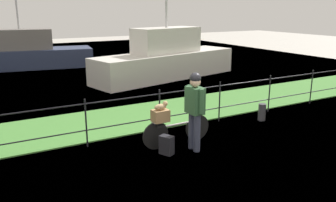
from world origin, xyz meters
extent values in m
plane|color=#B2ADA3|center=(0.00, 0.00, 0.00)|extent=(60.00, 60.00, 0.00)
cube|color=#478438|center=(0.00, 3.19, 0.01)|extent=(27.00, 2.40, 0.03)
plane|color=#60849E|center=(0.00, 10.58, 0.00)|extent=(30.00, 30.00, 0.00)
cylinder|color=black|center=(-1.80, 1.80, 0.54)|extent=(0.04, 0.04, 1.08)
cylinder|color=black|center=(0.00, 1.80, 0.54)|extent=(0.04, 0.04, 1.08)
cylinder|color=black|center=(1.80, 1.80, 0.54)|extent=(0.04, 0.04, 1.08)
cylinder|color=black|center=(3.60, 1.80, 0.54)|extent=(0.04, 0.04, 1.08)
cylinder|color=black|center=(5.40, 1.80, 0.54)|extent=(0.04, 0.04, 1.08)
cylinder|color=black|center=(0.00, 1.80, 0.38)|extent=(18.00, 0.03, 0.03)
cylinder|color=black|center=(0.00, 1.80, 0.97)|extent=(18.00, 0.03, 0.03)
cylinder|color=black|center=(0.53, 0.96, 0.30)|extent=(0.60, 0.05, 0.60)
cylinder|color=black|center=(-0.55, 0.95, 0.30)|extent=(0.60, 0.05, 0.60)
cylinder|color=#BCB7B2|center=(-0.01, 0.96, 0.47)|extent=(0.85, 0.05, 0.04)
cube|color=black|center=(-0.43, 0.95, 0.50)|extent=(0.20, 0.09, 0.06)
cube|color=slate|center=(-0.43, 0.95, 0.60)|extent=(0.36, 0.16, 0.02)
cube|color=#A87F51|center=(-0.43, 0.95, 0.73)|extent=(0.35, 0.27, 0.26)
ellipsoid|color=tan|center=(-0.43, 0.95, 0.93)|extent=(0.28, 0.14, 0.13)
sphere|color=tan|center=(-0.31, 0.95, 0.98)|extent=(0.11, 0.11, 0.11)
cylinder|color=#383D51|center=(0.14, 0.61, 0.41)|extent=(0.14, 0.14, 0.82)
cylinder|color=#383D51|center=(0.14, 0.41, 0.41)|extent=(0.14, 0.14, 0.82)
cube|color=#2D5633|center=(0.14, 0.51, 1.10)|extent=(0.27, 0.40, 0.56)
cylinder|color=#2D5633|center=(0.14, 0.73, 1.13)|extent=(0.10, 0.10, 0.50)
cylinder|color=#2D5633|center=(0.15, 0.29, 1.13)|extent=(0.10, 0.10, 0.50)
sphere|color=tan|center=(0.14, 0.51, 1.49)|extent=(0.22, 0.22, 0.22)
sphere|color=black|center=(0.14, 0.51, 1.57)|extent=(0.23, 0.23, 0.23)
cube|color=black|center=(-0.48, 0.60, 0.20)|extent=(0.28, 0.33, 0.40)
cylinder|color=#38383D|center=(2.86, 1.30, 0.23)|extent=(0.20, 0.20, 0.46)
cube|color=silver|center=(3.51, 7.75, 0.54)|extent=(7.03, 3.17, 1.09)
cube|color=silver|center=(3.51, 7.75, 1.61)|extent=(3.19, 1.82, 1.05)
cylinder|color=#B2B2B2|center=(3.51, 7.75, 2.94)|extent=(0.10, 0.10, 1.60)
cube|color=#2D3856|center=(-1.57, 13.45, 0.47)|extent=(6.97, 2.92, 0.94)
cube|color=slate|center=(-1.57, 13.45, 1.43)|extent=(3.14, 1.76, 0.99)
cylinder|color=#B2B2B2|center=(-1.57, 13.45, 2.73)|extent=(0.10, 0.10, 1.60)
camera|label=1|loc=(-3.78, -5.32, 2.96)|focal=37.45mm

